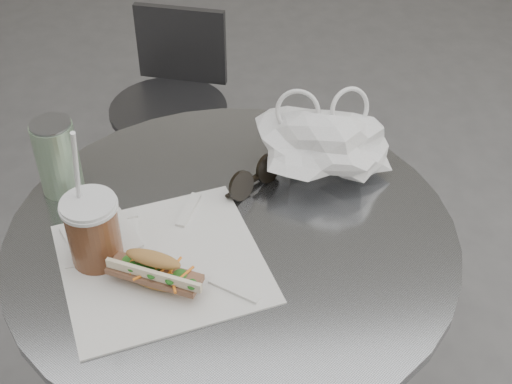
{
  "coord_description": "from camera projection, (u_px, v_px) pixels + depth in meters",
  "views": [
    {
      "loc": [
        -0.03,
        -0.67,
        1.56
      ],
      "look_at": [
        0.04,
        0.24,
        0.79
      ],
      "focal_mm": 50.0,
      "sensor_mm": 36.0,
      "label": 1
    }
  ],
  "objects": [
    {
      "name": "sandwich_paper",
      "position": [
        162.0,
        263.0,
        1.14
      ],
      "size": [
        0.38,
        0.37,
        0.0
      ],
      "primitive_type": "cube",
      "rotation": [
        0.0,
        0.0,
        0.27
      ],
      "color": "white",
      "rests_on": "cafe_table"
    },
    {
      "name": "banh_mi",
      "position": [
        154.0,
        271.0,
        1.08
      ],
      "size": [
        0.19,
        0.14,
        0.06
      ],
      "rotation": [
        0.0,
        0.0,
        -0.43
      ],
      "color": "#AF7842",
      "rests_on": "sandwich_paper"
    },
    {
      "name": "cafe_table",
      "position": [
        235.0,
        337.0,
        1.37
      ],
      "size": [
        0.76,
        0.76,
        0.74
      ],
      "color": "slate",
      "rests_on": "ground"
    },
    {
      "name": "chair_far",
      "position": [
        175.0,
        135.0,
        2.18
      ],
      "size": [
        0.35,
        0.38,
        0.65
      ],
      "rotation": [
        0.0,
        0.0,
        2.86
      ],
      "color": "#313234",
      "rests_on": "ground"
    },
    {
      "name": "sunglasses",
      "position": [
        254.0,
        179.0,
        1.27
      ],
      "size": [
        0.11,
        0.1,
        0.06
      ],
      "rotation": [
        0.0,
        0.0,
        0.73
      ],
      "color": "black",
      "rests_on": "cafe_table"
    },
    {
      "name": "drink_can",
      "position": [
        57.0,
        157.0,
        1.24
      ],
      "size": [
        0.07,
        0.07,
        0.14
      ],
      "color": "#559054",
      "rests_on": "cafe_table"
    },
    {
      "name": "napkin_stack",
      "position": [
        101.0,
        238.0,
        1.18
      ],
      "size": [
        0.14,
        0.14,
        0.01
      ],
      "color": "white",
      "rests_on": "cafe_table"
    },
    {
      "name": "iced_coffee",
      "position": [
        93.0,
        230.0,
        1.11
      ],
      "size": [
        0.09,
        0.09,
        0.26
      ],
      "color": "brown",
      "rests_on": "cafe_table"
    },
    {
      "name": "plastic_bag",
      "position": [
        323.0,
        145.0,
        1.29
      ],
      "size": [
        0.24,
        0.19,
        0.11
      ],
      "primitive_type": null,
      "rotation": [
        0.0,
        0.0,
        0.06
      ],
      "color": "white",
      "rests_on": "cafe_table"
    }
  ]
}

